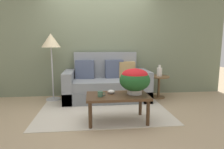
# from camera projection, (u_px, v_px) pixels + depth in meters

# --- Properties ---
(ground_plane) EXTENTS (14.00, 14.00, 0.00)m
(ground_plane) POSITION_uv_depth(u_px,v_px,m) (104.00, 112.00, 3.72)
(ground_plane) COLOR tan
(wall_back) EXTENTS (6.40, 0.12, 2.86)m
(wall_back) POSITION_uv_depth(u_px,v_px,m) (100.00, 38.00, 4.81)
(wall_back) COLOR slate
(wall_back) RESTS_ON ground
(area_rug) EXTENTS (2.44, 1.70, 0.01)m
(area_rug) POSITION_uv_depth(u_px,v_px,m) (104.00, 110.00, 3.77)
(area_rug) COLOR beige
(area_rug) RESTS_ON ground
(couch) EXTENTS (1.91, 0.90, 1.08)m
(couch) POSITION_uv_depth(u_px,v_px,m) (107.00, 85.00, 4.52)
(couch) COLOR slate
(couch) RESTS_ON ground
(coffee_table) EXTENTS (1.01, 0.59, 0.45)m
(coffee_table) POSITION_uv_depth(u_px,v_px,m) (118.00, 99.00, 3.20)
(coffee_table) COLOR #442D1B
(coffee_table) RESTS_ON ground
(side_table) EXTENTS (0.48, 0.48, 0.53)m
(side_table) POSITION_uv_depth(u_px,v_px,m) (159.00, 83.00, 4.64)
(side_table) COLOR brown
(side_table) RESTS_ON ground
(floor_lamp) EXTENTS (0.42, 0.42, 1.51)m
(floor_lamp) POSITION_uv_depth(u_px,v_px,m) (51.00, 45.00, 4.31)
(floor_lamp) COLOR #B2B2B7
(floor_lamp) RESTS_ON ground
(potted_plant) EXTENTS (0.50, 0.50, 0.42)m
(potted_plant) POSITION_uv_depth(u_px,v_px,m) (135.00, 79.00, 3.21)
(potted_plant) COLOR #B7B2A8
(potted_plant) RESTS_ON coffee_table
(coffee_mug) EXTENTS (0.12, 0.08, 0.09)m
(coffee_mug) POSITION_uv_depth(u_px,v_px,m) (100.00, 94.00, 3.07)
(coffee_mug) COLOR #3D664C
(coffee_mug) RESTS_ON coffee_table
(snack_bowl) EXTENTS (0.12, 0.12, 0.06)m
(snack_bowl) POSITION_uv_depth(u_px,v_px,m) (111.00, 91.00, 3.27)
(snack_bowl) COLOR silver
(snack_bowl) RESTS_ON coffee_table
(table_vase) EXTENTS (0.13, 0.13, 0.26)m
(table_vase) POSITION_uv_depth(u_px,v_px,m) (159.00, 71.00, 4.61)
(table_vase) COLOR silver
(table_vase) RESTS_ON side_table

